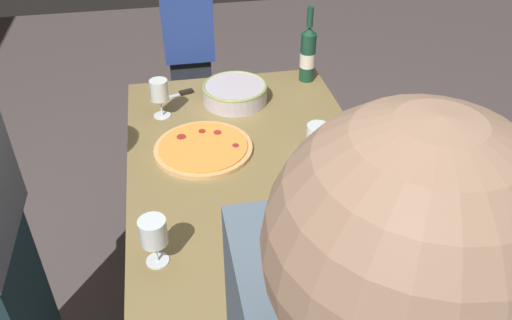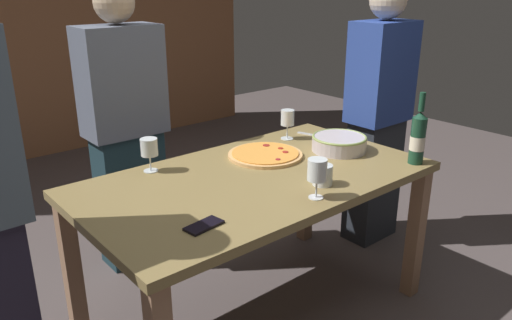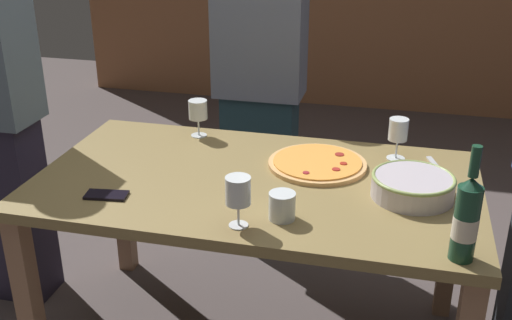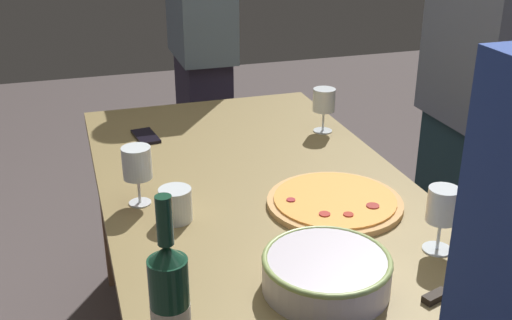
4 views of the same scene
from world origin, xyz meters
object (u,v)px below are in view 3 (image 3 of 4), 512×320
wine_bottle (466,218)px  cup_amber (282,206)px  dining_table (256,201)px  cell_phone (106,195)px  wine_glass_near_pizza (398,131)px  wine_glass_by_bottle (238,193)px  pizza_knife (439,169)px  serving_bowl (413,185)px  pizza (317,163)px  wine_glass_far_left (198,112)px  person_guest_right (260,91)px

wine_bottle → cup_amber: 0.56m
dining_table → cell_phone: cell_phone is taller
wine_glass_near_pizza → cell_phone: bearing=-149.2°
wine_glass_by_bottle → pizza_knife: wine_glass_by_bottle is taller
wine_glass_near_pizza → pizza_knife: 0.21m
pizza_knife → cup_amber: bearing=-135.1°
serving_bowl → wine_glass_by_bottle: bearing=-147.6°
pizza → wine_bottle: bearing=-47.5°
wine_glass_far_left → cup_amber: bearing=-51.9°
dining_table → cell_phone: (-0.47, -0.26, 0.10)m
pizza_knife → person_guest_right: bearing=142.3°
cell_phone → wine_glass_far_left: bearing=-19.4°
cup_amber → pizza_knife: (0.50, 0.50, -0.04)m
wine_bottle → cup_amber: size_ratio=3.86×
cell_phone → cup_amber: bearing=-98.6°
dining_table → serving_bowl: bearing=-1.3°
dining_table → cup_amber: cup_amber is taller
pizza → pizza_knife: pizza is taller
wine_glass_by_bottle → pizza_knife: bearing=42.8°
dining_table → wine_bottle: bearing=-28.4°
wine_bottle → wine_glass_by_bottle: 0.67m
wine_bottle → person_guest_right: size_ratio=0.22×
serving_bowl → pizza_knife: bearing=68.1°
serving_bowl → wine_glass_by_bottle: 0.63m
cell_phone → pizza: bearing=-65.3°
cup_amber → wine_glass_far_left: bearing=128.1°
wine_bottle → pizza: bearing=132.5°
dining_table → wine_bottle: (0.69, -0.37, 0.22)m
wine_glass_by_bottle → wine_glass_far_left: 0.79m
wine_bottle → wine_glass_by_bottle: wine_bottle is taller
wine_bottle → wine_glass_near_pizza: (-0.21, 0.68, -0.01)m
dining_table → cup_amber: 0.34m
pizza → serving_bowl: size_ratio=1.33×
wine_glass_near_pizza → cell_phone: (-0.95, -0.57, -0.11)m
serving_bowl → pizza: bearing=153.3°
wine_glass_far_left → cup_amber: size_ratio=1.75×
person_guest_right → wine_glass_by_bottle: bearing=-2.2°
cup_amber → wine_glass_by_bottle: bearing=-147.4°
dining_table → cell_phone: 0.54m
dining_table → wine_glass_far_left: wine_glass_far_left is taller
wine_bottle → pizza_knife: bearing=94.1°
pizza → wine_glass_near_pizza: size_ratio=2.27×
dining_table → person_guest_right: bearing=102.6°
pizza_knife → wine_glass_near_pizza: bearing=154.6°
cup_amber → person_guest_right: 1.20m
wine_bottle → cup_amber: bearing=168.8°
pizza → wine_glass_near_pizza: (0.29, 0.14, 0.11)m
wine_glass_by_bottle → wine_bottle: bearing=-2.5°
wine_glass_far_left → cell_phone: wine_glass_far_left is taller
serving_bowl → cup_amber: size_ratio=3.13×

